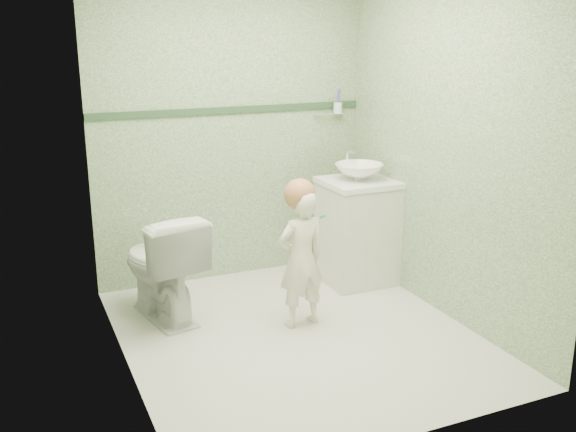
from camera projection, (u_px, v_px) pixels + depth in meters
name	position (u px, v px, depth m)	size (l,w,h in m)	color
ground	(297.00, 335.00, 4.33)	(2.50, 2.50, 0.00)	silver
room_shell	(298.00, 156.00, 4.00)	(2.50, 2.54, 2.40)	#689066
trim_stripe	(231.00, 110.00, 5.05)	(2.20, 0.02, 0.05)	#2A472C
vanity	(357.00, 233.00, 5.16)	(0.52, 0.50, 0.80)	beige
counter	(359.00, 182.00, 5.05)	(0.54, 0.52, 0.04)	white
basin	(359.00, 172.00, 5.03)	(0.37, 0.37, 0.13)	white
faucet	(348.00, 157.00, 5.17)	(0.03, 0.13, 0.18)	silver
cup_holder	(337.00, 108.00, 5.35)	(0.26, 0.07, 0.21)	silver
toilet	(161.00, 265.00, 4.50)	(0.43, 0.75, 0.77)	white
toddler	(301.00, 259.00, 4.36)	(0.35, 0.23, 0.95)	white
hair_cap	(300.00, 194.00, 4.26)	(0.21, 0.21, 0.21)	#A86D46
teal_toothbrush	(321.00, 216.00, 4.21)	(0.11, 0.14, 0.08)	#069873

